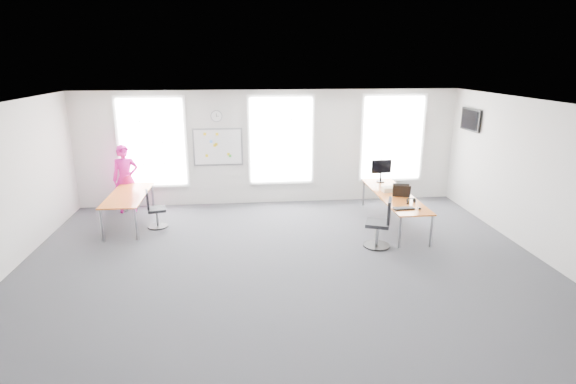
{
  "coord_description": "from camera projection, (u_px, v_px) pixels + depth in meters",
  "views": [
    {
      "loc": [
        -0.71,
        -7.66,
        3.73
      ],
      "look_at": [
        0.2,
        1.2,
        1.1
      ],
      "focal_mm": 28.0,
      "sensor_mm": 36.0,
      "label": 1
    }
  ],
  "objects": [
    {
      "name": "floor",
      "position": [
        284.0,
        266.0,
        8.43
      ],
      "size": [
        10.0,
        10.0,
        0.0
      ],
      "primitive_type": "plane",
      "color": "#2B2B30",
      "rests_on": "ground"
    },
    {
      "name": "ceiling",
      "position": [
        284.0,
        105.0,
        7.58
      ],
      "size": [
        10.0,
        10.0,
        0.0
      ],
      "primitive_type": "plane",
      "rotation": [
        3.14,
        0.0,
        0.0
      ],
      "color": "white",
      "rests_on": "ground"
    },
    {
      "name": "wall_back",
      "position": [
        270.0,
        148.0,
        11.82
      ],
      "size": [
        10.0,
        0.0,
        10.0
      ],
      "primitive_type": "plane",
      "rotation": [
        1.57,
        0.0,
        0.0
      ],
      "color": "silver",
      "rests_on": "ground"
    },
    {
      "name": "wall_front",
      "position": [
        324.0,
        308.0,
        4.19
      ],
      "size": [
        10.0,
        0.0,
        10.0
      ],
      "primitive_type": "plane",
      "rotation": [
        -1.57,
        0.0,
        0.0
      ],
      "color": "silver",
      "rests_on": "ground"
    },
    {
      "name": "wall_right",
      "position": [
        546.0,
        182.0,
        8.5
      ],
      "size": [
        0.0,
        10.0,
        10.0
      ],
      "primitive_type": "plane",
      "rotation": [
        1.57,
        0.0,
        -1.57
      ],
      "color": "silver",
      "rests_on": "ground"
    },
    {
      "name": "window_left",
      "position": [
        152.0,
        143.0,
        11.45
      ],
      "size": [
        1.6,
        0.06,
        2.2
      ],
      "primitive_type": "cube",
      "color": "white",
      "rests_on": "wall_back"
    },
    {
      "name": "window_mid",
      "position": [
        281.0,
        140.0,
        11.77
      ],
      "size": [
        1.6,
        0.06,
        2.2
      ],
      "primitive_type": "cube",
      "color": "white",
      "rests_on": "wall_back"
    },
    {
      "name": "window_right",
      "position": [
        392.0,
        138.0,
        12.06
      ],
      "size": [
        1.6,
        0.06,
        2.2
      ],
      "primitive_type": "cube",
      "color": "white",
      "rests_on": "wall_back"
    },
    {
      "name": "desk_right",
      "position": [
        394.0,
        196.0,
        10.45
      ],
      "size": [
        0.78,
        2.94,
        0.72
      ],
      "color": "#CC501A",
      "rests_on": "ground"
    },
    {
      "name": "desk_left",
      "position": [
        128.0,
        197.0,
        10.36
      ],
      "size": [
        0.82,
        2.06,
        0.75
      ],
      "color": "#CC501A",
      "rests_on": "ground"
    },
    {
      "name": "chair_right",
      "position": [
        381.0,
        226.0,
        9.2
      ],
      "size": [
        0.61,
        0.61,
        1.04
      ],
      "rotation": [
        0.0,
        0.0,
        -1.94
      ],
      "color": "black",
      "rests_on": "ground"
    },
    {
      "name": "chair_left",
      "position": [
        154.0,
        211.0,
        10.31
      ],
      "size": [
        0.48,
        0.48,
        0.88
      ],
      "rotation": [
        0.0,
        0.0,
        1.81
      ],
      "color": "black",
      "rests_on": "ground"
    },
    {
      "name": "person",
      "position": [
        126.0,
        179.0,
        11.24
      ],
      "size": [
        0.71,
        0.55,
        1.72
      ],
      "primitive_type": "imported",
      "rotation": [
        0.0,
        0.0,
        0.24
      ],
      "color": "#C11482",
      "rests_on": "ground"
    },
    {
      "name": "whiteboard",
      "position": [
        218.0,
        147.0,
        11.65
      ],
      "size": [
        1.2,
        0.03,
        0.9
      ],
      "primitive_type": "cube",
      "color": "white",
      "rests_on": "wall_back"
    },
    {
      "name": "wall_clock",
      "position": [
        216.0,
        116.0,
        11.42
      ],
      "size": [
        0.3,
        0.04,
        0.3
      ],
      "primitive_type": "cylinder",
      "rotation": [
        1.57,
        0.0,
        0.0
      ],
      "color": "gray",
      "rests_on": "wall_back"
    },
    {
      "name": "tv",
      "position": [
        471.0,
        120.0,
        11.13
      ],
      "size": [
        0.06,
        0.9,
        0.55
      ],
      "primitive_type": "cube",
      "color": "black",
      "rests_on": "wall_right"
    },
    {
      "name": "keyboard",
      "position": [
        404.0,
        209.0,
        9.42
      ],
      "size": [
        0.47,
        0.22,
        0.02
      ],
      "primitive_type": "cube",
      "rotation": [
        0.0,
        0.0,
        0.14
      ],
      "color": "black",
      "rests_on": "desk_right"
    },
    {
      "name": "mouse",
      "position": [
        420.0,
        208.0,
        9.4
      ],
      "size": [
        0.07,
        0.11,
        0.04
      ],
      "primitive_type": "ellipsoid",
      "rotation": [
        0.0,
        0.0,
        0.05
      ],
      "color": "black",
      "rests_on": "desk_right"
    },
    {
      "name": "lens_cap",
      "position": [
        408.0,
        204.0,
        9.76
      ],
      "size": [
        0.08,
        0.08,
        0.01
      ],
      "primitive_type": "cylinder",
      "rotation": [
        0.0,
        0.0,
        -0.2
      ],
      "color": "black",
      "rests_on": "desk_right"
    },
    {
      "name": "headphones",
      "position": [
        411.0,
        201.0,
        9.83
      ],
      "size": [
        0.19,
        0.1,
        0.11
      ],
      "rotation": [
        0.0,
        0.0,
        -0.23
      ],
      "color": "black",
      "rests_on": "desk_right"
    },
    {
      "name": "laptop_sleeve",
      "position": [
        401.0,
        191.0,
        10.22
      ],
      "size": [
        0.38,
        0.3,
        0.3
      ],
      "rotation": [
        0.0,
        0.0,
        -0.29
      ],
      "color": "black",
      "rests_on": "desk_right"
    },
    {
      "name": "paper_stack",
      "position": [
        389.0,
        189.0,
        10.67
      ],
      "size": [
        0.34,
        0.27,
        0.11
      ],
      "primitive_type": "cube",
      "rotation": [
        0.0,
        0.0,
        0.11
      ],
      "color": "#F4E6C2",
      "rests_on": "desk_right"
    },
    {
      "name": "monitor",
      "position": [
        381.0,
        169.0,
        11.42
      ],
      "size": [
        0.52,
        0.21,
        0.58
      ],
      "rotation": [
        0.0,
        0.0,
        0.07
      ],
      "color": "black",
      "rests_on": "desk_right"
    }
  ]
}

